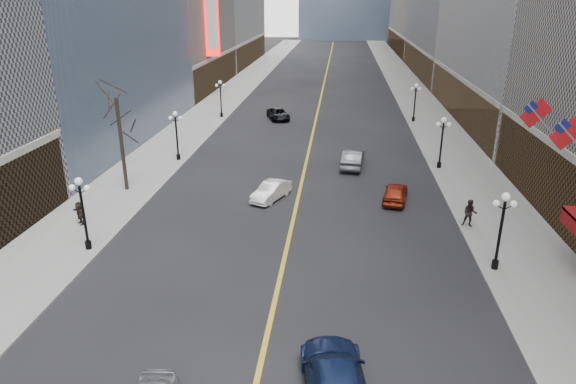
% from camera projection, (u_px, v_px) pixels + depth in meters
% --- Properties ---
extents(sidewalk_east, '(6.00, 230.00, 0.15)m').
position_uv_depth(sidewalk_east, '(427.00, 115.00, 65.53)').
color(sidewalk_east, gray).
rests_on(sidewalk_east, ground).
extents(sidewalk_west, '(6.00, 230.00, 0.15)m').
position_uv_depth(sidewalk_west, '(212.00, 110.00, 68.18)').
color(sidewalk_west, gray).
rests_on(sidewalk_west, ground).
extents(lane_line, '(0.25, 200.00, 0.02)m').
position_uv_depth(lane_line, '(321.00, 99.00, 76.16)').
color(lane_line, gold).
rests_on(lane_line, ground).
extents(streetlamp_east_1, '(1.26, 0.44, 4.52)m').
position_uv_depth(streetlamp_east_1, '(502.00, 223.00, 27.57)').
color(streetlamp_east_1, black).
rests_on(streetlamp_east_1, sidewalk_east).
extents(streetlamp_east_2, '(1.26, 0.44, 4.52)m').
position_uv_depth(streetlamp_east_2, '(442.00, 137.00, 44.29)').
color(streetlamp_east_2, black).
rests_on(streetlamp_east_2, sidewalk_east).
extents(streetlamp_east_3, '(1.26, 0.44, 4.52)m').
position_uv_depth(streetlamp_east_3, '(415.00, 98.00, 61.01)').
color(streetlamp_east_3, black).
rests_on(streetlamp_east_3, sidewalk_east).
extents(streetlamp_west_1, '(1.26, 0.44, 4.52)m').
position_uv_depth(streetlamp_west_1, '(82.00, 206.00, 29.80)').
color(streetlamp_west_1, black).
rests_on(streetlamp_west_1, sidewalk_west).
extents(streetlamp_west_2, '(1.26, 0.44, 4.52)m').
position_uv_depth(streetlamp_west_2, '(176.00, 130.00, 46.52)').
color(streetlamp_west_2, black).
rests_on(streetlamp_west_2, sidewalk_west).
extents(streetlamp_west_3, '(1.26, 0.44, 4.52)m').
position_uv_depth(streetlamp_west_3, '(221.00, 95.00, 63.24)').
color(streetlamp_west_3, black).
rests_on(streetlamp_west_3, sidewalk_west).
extents(flag_4, '(2.87, 0.12, 2.87)m').
position_uv_depth(flag_4, '(571.00, 136.00, 27.52)').
color(flag_4, '#B2B2B7').
rests_on(flag_4, ground).
extents(flag_5, '(2.87, 0.12, 2.87)m').
position_uv_depth(flag_5, '(538.00, 116.00, 32.17)').
color(flag_5, '#B2B2B7').
rests_on(flag_5, ground).
extents(theatre_marquee, '(2.00, 0.55, 12.00)m').
position_uv_depth(theatre_marquee, '(211.00, 13.00, 73.37)').
color(theatre_marquee, red).
rests_on(theatre_marquee, ground).
extents(tree_west_far, '(3.60, 3.60, 7.92)m').
position_uv_depth(tree_west_far, '(118.00, 112.00, 38.06)').
color(tree_west_far, '#2D231C').
rests_on(tree_west_far, sidewalk_west).
extents(car_nb_mid, '(2.86, 4.25, 1.32)m').
position_uv_depth(car_nb_mid, '(271.00, 191.00, 38.41)').
color(car_nb_mid, silver).
rests_on(car_nb_mid, ground).
extents(car_nb_far, '(3.65, 5.22, 1.32)m').
position_uv_depth(car_nb_far, '(278.00, 114.00, 63.31)').
color(car_nb_far, black).
rests_on(car_nb_far, ground).
extents(car_sb_near, '(3.18, 6.19, 1.72)m').
position_uv_depth(car_sb_near, '(335.00, 381.00, 19.21)').
color(car_sb_near, '#121F44').
rests_on(car_sb_near, ground).
extents(car_sb_mid, '(2.36, 4.33, 1.40)m').
position_uv_depth(car_sb_mid, '(395.00, 193.00, 38.01)').
color(car_sb_mid, maroon).
rests_on(car_sb_mid, ground).
extents(car_sb_far, '(2.29, 5.11, 1.63)m').
position_uv_depth(car_sb_far, '(353.00, 158.00, 45.62)').
color(car_sb_far, '#44484B').
rests_on(car_sb_far, ground).
extents(ped_east_walk, '(0.99, 0.70, 1.86)m').
position_uv_depth(ped_east_walk, '(470.00, 213.00, 33.43)').
color(ped_east_walk, black).
rests_on(ped_east_walk, sidewalk_east).
extents(ped_west_far, '(1.33, 1.32, 1.57)m').
position_uv_depth(ped_west_far, '(79.00, 213.00, 33.83)').
color(ped_west_far, black).
rests_on(ped_west_far, sidewalk_west).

